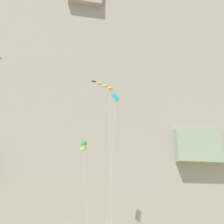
# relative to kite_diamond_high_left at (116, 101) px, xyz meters

# --- Properties ---
(cliff_face) EXTENTS (180.00, 31.36, 80.61)m
(cliff_face) POSITION_rel_kite_diamond_high_left_xyz_m (-5.82, 23.20, 17.95)
(cliff_face) COLOR gray
(cliff_face) RESTS_ON ground
(kite_diamond_high_left) EXTENTS (3.56, 6.27, 24.16)m
(kite_diamond_high_left) POSITION_rel_kite_diamond_high_left_xyz_m (0.00, 0.00, 0.00)
(kite_diamond_high_left) COLOR teal
(kite_diamond_high_left) RESTS_ON ground
(kite_box_low_left) EXTENTS (1.41, 3.61, 14.36)m
(kite_box_low_left) POSITION_rel_kite_diamond_high_left_xyz_m (-5.48, -0.74, -8.68)
(kite_box_low_left) COLOR green
(kite_box_low_left) RESTS_ON ground
(kite_windsock_upper_right) EXTENTS (3.55, 4.37, 21.20)m
(kite_windsock_upper_right) POSITION_rel_kite_diamond_high_left_xyz_m (-3.28, -8.65, -1.66)
(kite_windsock_upper_right) COLOR orange
(kite_windsock_upper_right) RESTS_ON ground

